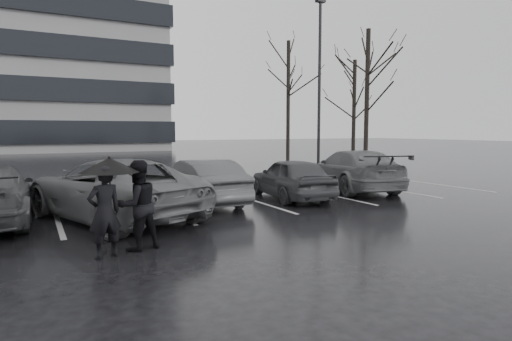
{
  "coord_description": "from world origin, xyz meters",
  "views": [
    {
      "loc": [
        -5.53,
        -9.22,
        2.2
      ],
      "look_at": [
        -0.11,
        1.0,
        1.1
      ],
      "focal_mm": 30.0,
      "sensor_mm": 36.0,
      "label": 1
    }
  ],
  "objects_px": {
    "car_west_a": "(201,182)",
    "tree_north": "(288,101)",
    "car_main": "(291,178)",
    "pedestrian_right": "(138,205)",
    "tree_east": "(367,99)",
    "car_east": "(352,170)",
    "tree_ne": "(354,111)",
    "car_west_b": "(113,189)",
    "pedestrian_left": "(104,212)",
    "lamp_post": "(319,94)"
  },
  "relations": [
    {
      "from": "car_west_a",
      "to": "tree_north",
      "type": "distance_m",
      "value": 19.05
    },
    {
      "from": "car_main",
      "to": "pedestrian_right",
      "type": "xyz_separation_m",
      "value": [
        -5.68,
        -3.68,
        0.17
      ]
    },
    {
      "from": "tree_east",
      "to": "tree_north",
      "type": "bearing_deg",
      "value": 98.13
    },
    {
      "from": "car_east",
      "to": "car_west_a",
      "type": "bearing_deg",
      "value": 16.72
    },
    {
      "from": "pedestrian_right",
      "to": "tree_ne",
      "type": "distance_m",
      "value": 24.07
    },
    {
      "from": "car_west_b",
      "to": "car_west_a",
      "type": "bearing_deg",
      "value": -179.48
    },
    {
      "from": "pedestrian_right",
      "to": "car_east",
      "type": "bearing_deg",
      "value": -169.11
    },
    {
      "from": "pedestrian_right",
      "to": "tree_north",
      "type": "height_order",
      "value": "tree_north"
    },
    {
      "from": "car_main",
      "to": "pedestrian_right",
      "type": "height_order",
      "value": "pedestrian_right"
    },
    {
      "from": "car_main",
      "to": "pedestrian_left",
      "type": "height_order",
      "value": "pedestrian_left"
    },
    {
      "from": "lamp_post",
      "to": "tree_north",
      "type": "xyz_separation_m",
      "value": [
        3.22,
        8.1,
        0.23
      ]
    },
    {
      "from": "car_main",
      "to": "tree_north",
      "type": "height_order",
      "value": "tree_north"
    },
    {
      "from": "car_main",
      "to": "car_west_a",
      "type": "relative_size",
      "value": 0.96
    },
    {
      "from": "car_east",
      "to": "tree_ne",
      "type": "xyz_separation_m",
      "value": [
        9.6,
        11.1,
        2.76
      ]
    },
    {
      "from": "car_west_a",
      "to": "tree_north",
      "type": "bearing_deg",
      "value": -132.06
    },
    {
      "from": "pedestrian_left",
      "to": "pedestrian_right",
      "type": "bearing_deg",
      "value": -171.71
    },
    {
      "from": "car_east",
      "to": "lamp_post",
      "type": "height_order",
      "value": "lamp_post"
    },
    {
      "from": "car_east",
      "to": "pedestrian_left",
      "type": "distance_m",
      "value": 10.39
    },
    {
      "from": "tree_east",
      "to": "lamp_post",
      "type": "bearing_deg",
      "value": -165.45
    },
    {
      "from": "pedestrian_left",
      "to": "tree_east",
      "type": "distance_m",
      "value": 20.4
    },
    {
      "from": "car_east",
      "to": "tree_ne",
      "type": "distance_m",
      "value": 14.93
    },
    {
      "from": "car_east",
      "to": "tree_north",
      "type": "bearing_deg",
      "value": -98.69
    },
    {
      "from": "car_east",
      "to": "pedestrian_left",
      "type": "xyz_separation_m",
      "value": [
        -9.35,
        -4.53,
        0.06
      ]
    },
    {
      "from": "car_main",
      "to": "car_west_a",
      "type": "bearing_deg",
      "value": -0.23
    },
    {
      "from": "car_west_a",
      "to": "tree_ne",
      "type": "relative_size",
      "value": 0.58
    },
    {
      "from": "car_west_a",
      "to": "car_west_b",
      "type": "bearing_deg",
      "value": 18.1
    },
    {
      "from": "tree_east",
      "to": "tree_north",
      "type": "relative_size",
      "value": 0.94
    },
    {
      "from": "car_west_a",
      "to": "car_east",
      "type": "height_order",
      "value": "car_east"
    },
    {
      "from": "car_main",
      "to": "lamp_post",
      "type": "bearing_deg",
      "value": -124.48
    },
    {
      "from": "tree_ne",
      "to": "tree_north",
      "type": "relative_size",
      "value": 0.82
    },
    {
      "from": "car_main",
      "to": "pedestrian_right",
      "type": "distance_m",
      "value": 6.77
    },
    {
      "from": "car_west_a",
      "to": "pedestrian_right",
      "type": "distance_m",
      "value": 4.92
    },
    {
      "from": "car_east",
      "to": "car_west_b",
      "type": "bearing_deg",
      "value": 22.56
    },
    {
      "from": "car_west_b",
      "to": "lamp_post",
      "type": "relative_size",
      "value": 0.61
    },
    {
      "from": "pedestrian_right",
      "to": "lamp_post",
      "type": "height_order",
      "value": "lamp_post"
    },
    {
      "from": "pedestrian_right",
      "to": "pedestrian_left",
      "type": "bearing_deg",
      "value": 7.14
    },
    {
      "from": "car_west_a",
      "to": "pedestrian_right",
      "type": "xyz_separation_m",
      "value": [
        -2.77,
        -4.07,
        0.16
      ]
    },
    {
      "from": "lamp_post",
      "to": "tree_north",
      "type": "bearing_deg",
      "value": 68.3
    },
    {
      "from": "car_main",
      "to": "pedestrian_left",
      "type": "bearing_deg",
      "value": 39.36
    },
    {
      "from": "pedestrian_left",
      "to": "tree_north",
      "type": "xyz_separation_m",
      "value": [
        15.44,
        18.63,
        3.45
      ]
    },
    {
      "from": "tree_ne",
      "to": "pedestrian_right",
      "type": "bearing_deg",
      "value": -139.99
    },
    {
      "from": "car_west_a",
      "to": "lamp_post",
      "type": "height_order",
      "value": "lamp_post"
    },
    {
      "from": "car_east",
      "to": "tree_ne",
      "type": "height_order",
      "value": "tree_ne"
    },
    {
      "from": "tree_ne",
      "to": "lamp_post",
      "type": "bearing_deg",
      "value": -142.84
    },
    {
      "from": "car_west_a",
      "to": "tree_east",
      "type": "bearing_deg",
      "value": -152.69
    },
    {
      "from": "car_main",
      "to": "car_west_b",
      "type": "xyz_separation_m",
      "value": [
        -5.6,
        -0.59,
        0.09
      ]
    },
    {
      "from": "car_east",
      "to": "pedestrian_left",
      "type": "height_order",
      "value": "pedestrian_left"
    },
    {
      "from": "car_west_a",
      "to": "lamp_post",
      "type": "bearing_deg",
      "value": -146.81
    },
    {
      "from": "pedestrian_right",
      "to": "tree_east",
      "type": "relative_size",
      "value": 0.21
    },
    {
      "from": "car_east",
      "to": "tree_east",
      "type": "relative_size",
      "value": 0.63
    }
  ]
}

